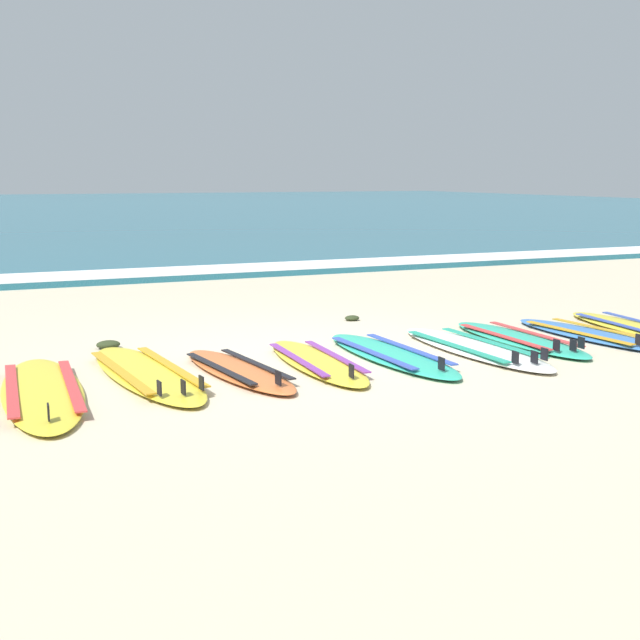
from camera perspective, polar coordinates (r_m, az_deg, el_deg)
ground_plane at (r=8.05m, az=-0.87°, el=-2.34°), size 80.00×80.00×0.00m
sea at (r=43.31m, az=-19.56°, el=7.10°), size 80.00×60.00×0.10m
wave_foam_strip at (r=14.24m, az=-11.05°, el=3.03°), size 80.00×1.28×0.11m
surfboard_1 at (r=6.90m, az=-18.31°, el=-4.60°), size 0.72×2.46×0.18m
surfboard_2 at (r=7.29m, az=-11.69°, el=-3.54°), size 0.82×2.47×0.18m
surfboard_3 at (r=7.28m, az=-5.57°, el=-3.40°), size 0.71×1.95×0.18m
surfboard_4 at (r=7.57m, az=-0.23°, el=-2.84°), size 0.59×2.05×0.18m
surfboard_5 at (r=7.89m, az=4.81°, el=-2.34°), size 0.61×2.22×0.18m
surfboard_6 at (r=8.29m, az=10.38°, el=-1.88°), size 0.64×2.33×0.18m
surfboard_7 at (r=8.85m, az=13.34°, el=-1.25°), size 0.53×2.11×0.18m
surfboard_8 at (r=9.29m, az=17.88°, el=-0.94°), size 0.69×2.15×0.18m
surfboard_9 at (r=9.91m, az=20.32°, el=-0.42°), size 0.71×2.08×0.18m
seaweed_clump_near_shoreline at (r=8.56m, az=-14.16°, el=-1.62°), size 0.23×0.19×0.08m
seaweed_clump_mid_sand at (r=9.89m, az=2.19°, el=0.14°), size 0.18×0.14×0.06m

